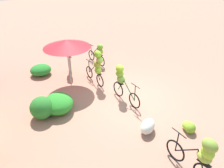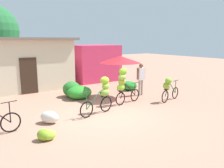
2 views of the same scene
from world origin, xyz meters
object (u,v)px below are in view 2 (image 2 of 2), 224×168
Objects in this scene: person_vendor at (141,76)px; banana_pile_on_ground at (46,135)px; shop_pink at (93,63)px; bicycle_by_shop at (168,87)px; produce_sack at (49,117)px; market_umbrella at (120,59)px; bicycle_near_pile at (102,92)px; building_low at (22,63)px; bicycle_center_loaded at (123,83)px.

banana_pile_on_ground is at bearing -156.38° from person_vendor.
shop_pink reaches higher than bicycle_by_shop.
market_umbrella is at bearing 20.17° from produce_sack.
bicycle_near_pile reaches higher than produce_sack.
building_low reaches higher than shop_pink.
shop_pink reaches higher than bicycle_near_pile.
building_low reaches higher than market_umbrella.
market_umbrella is 3.46× the size of banana_pile_on_ground.
market_umbrella reaches higher than person_vendor.
person_vendor is (6.02, 2.63, 0.91)m from banana_pile_on_ground.
building_low reaches higher than person_vendor.
bicycle_near_pile reaches higher than banana_pile_on_ground.
building_low is 1.90× the size of shop_pink.
person_vendor reaches higher than bicycle_near_pile.
bicycle_by_shop is at bearing -53.51° from market_umbrella.
produce_sack is (0.55, 1.32, 0.06)m from banana_pile_on_ground.
bicycle_center_loaded is at bearing 157.99° from bicycle_by_shop.
bicycle_by_shop is at bearing -5.06° from bicycle_near_pile.
shop_pink is at bearing 72.40° from bicycle_center_loaded.
shop_pink is 5.54m from market_umbrella.
shop_pink is at bearing 50.43° from produce_sack.
market_umbrella is at bearing 30.95° from banana_pile_on_ground.
person_vendor is at bearing -12.09° from market_umbrella.
bicycle_center_loaded is at bearing -118.96° from market_umbrella.
banana_pile_on_ground is 0.89× the size of produce_sack.
market_umbrella is 3.09× the size of produce_sack.
market_umbrella reaches higher than bicycle_near_pile.
bicycle_center_loaded is 2.26m from bicycle_by_shop.
building_low is 8.13m from banana_pile_on_ground.
produce_sack is at bearing 175.96° from bicycle_by_shop.
bicycle_center_loaded is 3.75m from produce_sack.
market_umbrella is at bearing 167.91° from person_vendor.
banana_pile_on_ground is 6.63m from person_vendor.
bicycle_center_loaded is (-2.04, -6.44, -0.29)m from shop_pink.
building_low reaches higher than bicycle_near_pile.
person_vendor is at bearing 23.62° from banana_pile_on_ground.
bicycle_near_pile reaches higher than bicycle_by_shop.
shop_pink is at bearing 63.35° from bicycle_near_pile.
produce_sack is at bearing -173.14° from bicycle_center_loaded.
building_low reaches higher than banana_pile_on_ground.
bicycle_center_loaded is 2.02m from person_vendor.
shop_pink is 5.57m from person_vendor.
building_low is at bearing 126.20° from bicycle_by_shop.
person_vendor reaches higher than bicycle_by_shop.
bicycle_center_loaded is 1.08× the size of bicycle_by_shop.
bicycle_near_pile is at bearing -160.00° from bicycle_center_loaded.
shop_pink is 1.91× the size of bicycle_near_pile.
bicycle_by_shop is (5.13, -7.01, -0.85)m from building_low.
shop_pink reaches higher than bicycle_center_loaded.
shop_pink is at bearing 3.02° from building_low.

